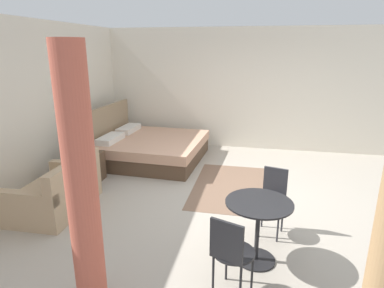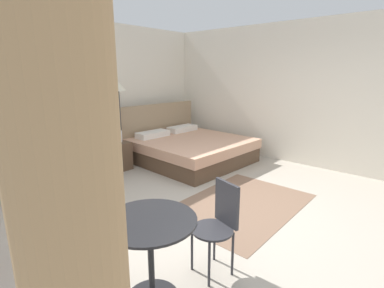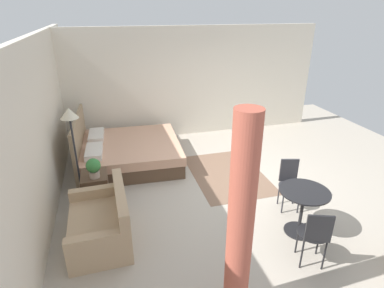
% 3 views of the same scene
% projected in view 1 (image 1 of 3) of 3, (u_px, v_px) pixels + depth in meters
% --- Properties ---
extents(ground_plane, '(8.74, 9.70, 0.02)m').
position_uv_depth(ground_plane, '(232.00, 197.00, 5.34)').
color(ground_plane, '#B2A899').
extents(wall_back, '(8.74, 0.12, 2.81)m').
position_uv_depth(wall_back, '(40.00, 105.00, 5.58)').
color(wall_back, silver).
rests_on(wall_back, ground).
extents(wall_right, '(0.12, 6.70, 2.81)m').
position_uv_depth(wall_right, '(245.00, 90.00, 7.63)').
color(wall_right, silver).
rests_on(wall_right, ground).
extents(area_rug, '(2.05, 1.43, 0.01)m').
position_uv_depth(area_rug, '(235.00, 187.00, 5.70)').
color(area_rug, '#7F604C').
rests_on(area_rug, ground).
extents(bed, '(2.15, 2.22, 1.14)m').
position_uv_depth(bed, '(149.00, 148.00, 7.02)').
color(bed, brown).
rests_on(bed, ground).
extents(couch, '(1.35, 0.87, 0.81)m').
position_uv_depth(couch, '(58.00, 193.00, 4.84)').
color(couch, tan).
rests_on(couch, ground).
extents(nightstand, '(0.51, 0.45, 0.53)m').
position_uv_depth(nightstand, '(88.00, 168.00, 5.86)').
color(nightstand, brown).
rests_on(nightstand, ground).
extents(potted_plant, '(0.24, 0.24, 0.35)m').
position_uv_depth(potted_plant, '(84.00, 145.00, 5.63)').
color(potted_plant, tan).
rests_on(potted_plant, nightstand).
extents(vase, '(0.09, 0.09, 0.22)m').
position_uv_depth(vase, '(91.00, 146.00, 5.86)').
color(vase, silver).
rests_on(vase, nightstand).
extents(floor_lamp, '(0.31, 0.31, 1.66)m').
position_uv_depth(floor_lamp, '(78.00, 103.00, 5.94)').
color(floor_lamp, '#2D2D33').
rests_on(floor_lamp, ground).
extents(balcony_table, '(0.74, 0.74, 0.74)m').
position_uv_depth(balcony_table, '(258.00, 220.00, 3.59)').
color(balcony_table, black).
rests_on(balcony_table, ground).
extents(cafe_chair_near_window, '(0.53, 0.53, 0.88)m').
position_uv_depth(cafe_chair_near_window, '(230.00, 250.00, 3.02)').
color(cafe_chair_near_window, black).
rests_on(cafe_chair_near_window, ground).
extents(cafe_chair_near_couch, '(0.47, 0.47, 0.87)m').
position_uv_depth(cafe_chair_near_couch, '(273.00, 195.00, 4.19)').
color(cafe_chair_near_couch, '#2D2D33').
rests_on(cafe_chair_near_couch, ground).
extents(curtain_right, '(0.27, 0.27, 2.42)m').
position_uv_depth(curtain_right, '(82.00, 188.00, 2.74)').
color(curtain_right, '#C15B47').
rests_on(curtain_right, ground).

